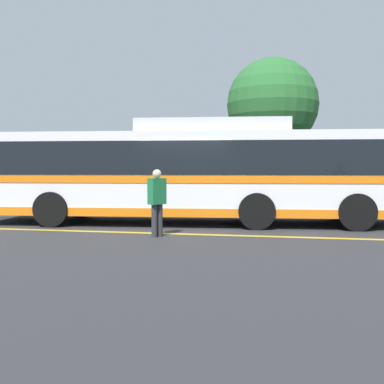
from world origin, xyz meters
TOP-DOWN VIEW (x-y plane):
  - ground_plane at (0.00, 0.00)m, footprint 220.00×220.00m
  - lane_strip_0 at (0.04, -1.82)m, footprint 32.52×0.20m
  - curb_strip at (0.04, 7.24)m, footprint 40.52×0.36m
  - transit_bus at (0.06, 0.39)m, footprint 12.99×3.68m
  - parked_car_1 at (-5.44, 5.93)m, footprint 4.32×2.02m
  - parked_car_2 at (-0.36, 5.78)m, footprint 4.24×2.06m
  - parked_car_3 at (5.33, 6.09)m, footprint 4.41×1.89m
  - pedestrian_0 at (-0.29, -2.37)m, footprint 0.42×0.47m
  - tree_0 at (2.25, 10.36)m, footprint 4.60×4.60m

SIDE VIEW (x-z plane):
  - ground_plane at x=0.00m, z-range 0.00..0.00m
  - lane_strip_0 at x=0.04m, z-range 0.00..0.01m
  - curb_strip at x=0.04m, z-range 0.00..0.15m
  - parked_car_2 at x=-0.36m, z-range 0.02..1.39m
  - parked_car_1 at x=-5.44m, z-range 0.00..1.45m
  - parked_car_3 at x=5.33m, z-range 0.00..1.47m
  - pedestrian_0 at x=-0.29m, z-range 0.11..1.74m
  - transit_bus at x=0.06m, z-range 0.02..3.08m
  - tree_0 at x=2.25m, z-range 1.28..8.47m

